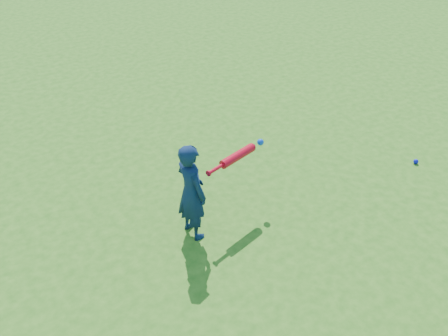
{
  "coord_description": "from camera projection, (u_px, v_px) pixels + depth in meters",
  "views": [
    {
      "loc": [
        -2.04,
        -3.89,
        3.9
      ],
      "look_at": [
        0.24,
        -0.0,
        0.64
      ],
      "focal_mm": 40.0,
      "sensor_mm": 36.0,
      "label": 1
    }
  ],
  "objects": [
    {
      "name": "ground",
      "position": [
        206.0,
        218.0,
        5.84
      ],
      "size": [
        80.0,
        80.0,
        0.0
      ],
      "primitive_type": "plane",
      "color": "#2E6919",
      "rests_on": "ground"
    },
    {
      "name": "child",
      "position": [
        191.0,
        192.0,
        5.3
      ],
      "size": [
        0.33,
        0.46,
        1.18
      ],
      "primitive_type": "imported",
      "rotation": [
        0.0,
        0.0,
        1.7
      ],
      "color": "#0E2043",
      "rests_on": "ground"
    },
    {
      "name": "ground_ball_blue",
      "position": [
        416.0,
        161.0,
        6.72
      ],
      "size": [
        0.07,
        0.07,
        0.07
      ],
      "primitive_type": "sphere",
      "color": "#0B0FC7",
      "rests_on": "ground"
    },
    {
      "name": "bat_swing",
      "position": [
        240.0,
        155.0,
        5.58
      ],
      "size": [
        0.87,
        0.3,
        0.1
      ],
      "rotation": [
        0.0,
        0.0,
        0.27
      ],
      "color": "red",
      "rests_on": "ground"
    }
  ]
}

